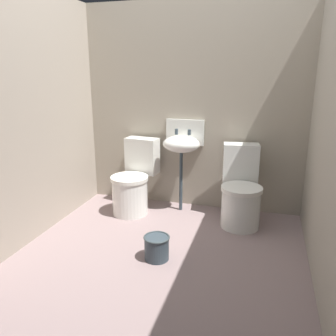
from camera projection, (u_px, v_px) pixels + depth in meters
ground_plane at (158, 263)px, 2.87m from camera, size 2.81×2.90×0.08m
wall_back at (193, 108)px, 3.76m from camera, size 2.81×0.10×2.21m
wall_left at (23, 119)px, 2.98m from camera, size 0.10×2.70×2.21m
toilet_left at (134, 183)px, 3.75m from camera, size 0.45×0.63×0.78m
toilet_right at (241, 193)px, 3.45m from camera, size 0.47×0.64×0.78m
sink at (182, 143)px, 3.67m from camera, size 0.42×0.35×0.99m
bucket at (157, 247)px, 2.83m from camera, size 0.22×0.22×0.20m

